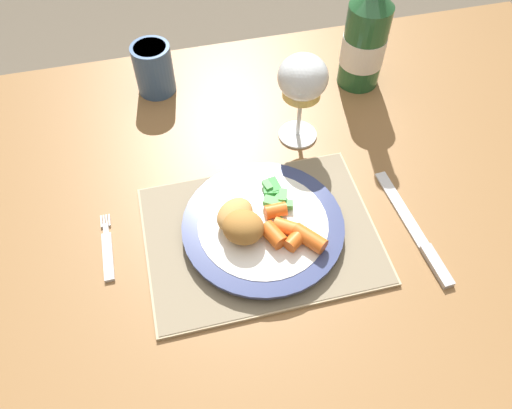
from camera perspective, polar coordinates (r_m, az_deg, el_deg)
The scene contains 12 objects.
ground_plane at distance 1.46m, azimuth 0.56°, elevation -16.86°, with size 6.00×6.00×0.00m, color brown.
dining_table at distance 0.88m, azimuth 0.89°, elevation -2.34°, with size 1.35×0.81×0.74m.
placemat at distance 0.75m, azimuth 0.54°, elevation -3.46°, with size 0.34×0.26×0.01m.
dinner_plate at distance 0.74m, azimuth 0.81°, elevation -2.54°, with size 0.24×0.24×0.02m.
breaded_croquettes at distance 0.71m, azimuth -1.88°, elevation -2.01°, with size 0.08×0.10×0.04m.
green_beans_pile at distance 0.75m, azimuth 2.36°, elevation 0.88°, with size 0.05×0.08×0.02m.
glazed_carrots at distance 0.71m, azimuth 3.97°, elevation -3.09°, with size 0.09×0.10×0.02m.
fork at distance 0.77m, azimuth -16.60°, elevation -5.08°, with size 0.01×0.12×0.01m.
table_knife at distance 0.79m, azimuth 18.03°, elevation -3.40°, with size 0.03×0.22×0.01m.
wine_glass at distance 0.81m, azimuth 5.34°, elevation 13.85°, with size 0.08×0.08×0.16m.
bottle at distance 0.96m, azimuth 12.43°, elevation 18.29°, with size 0.08×0.08×0.27m.
drinking_cup at distance 0.96m, azimuth -11.63°, elevation 15.05°, with size 0.07×0.07×0.09m.
Camera 1 is at (-0.13, -0.48, 1.37)m, focal length 35.00 mm.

